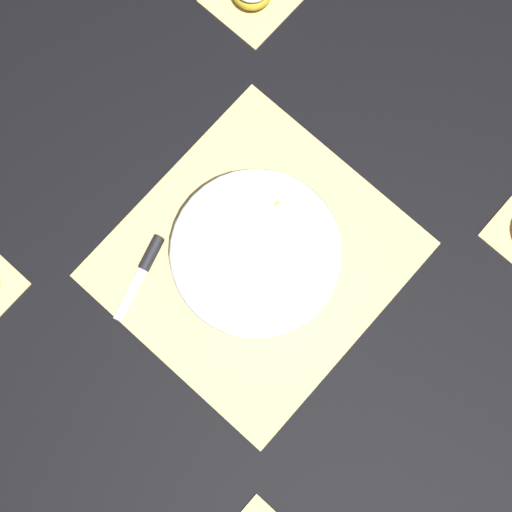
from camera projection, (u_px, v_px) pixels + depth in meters
The scene contains 4 objects.
ground_plane at pixel (256, 260), 1.10m from camera, with size 6.00×6.00×0.00m, color black.
bamboo_mat_center at pixel (256, 259), 1.10m from camera, with size 0.42×0.39×0.01m.
fruit_salad_bowl at pixel (256, 255), 1.06m from camera, with size 0.25×0.25×0.07m.
paring_knife at pixel (149, 258), 1.08m from camera, with size 0.14×0.05×0.02m.
Camera 1 is at (0.14, 0.13, 1.08)m, focal length 50.00 mm.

